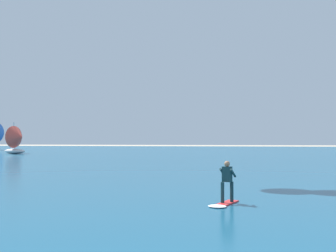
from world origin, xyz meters
The scene contains 3 objects.
ocean centered at (0.00, 51.07, 0.05)m, with size 160.00×90.00×0.10m, color navy.
kitesurfer centered at (3.51, 18.94, 0.70)m, with size 1.35×2.01×1.67m.
sailboat_mid_right centered at (-23.42, 58.17, 2.09)m, with size 3.87×3.45×4.35m.
Camera 1 is at (2.79, 2.68, 2.82)m, focal length 44.36 mm.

